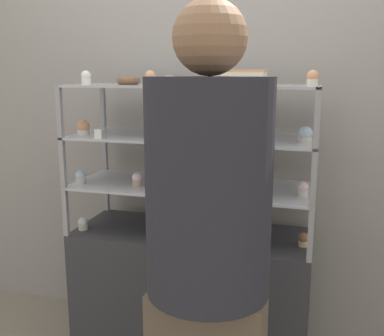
{
  "coord_description": "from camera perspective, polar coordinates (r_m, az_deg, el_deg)",
  "views": [
    {
      "loc": [
        0.6,
        -2.11,
        1.51
      ],
      "look_at": [
        0.0,
        0.0,
        1.05
      ],
      "focal_mm": 42.0,
      "sensor_mm": 36.0,
      "label": 1
    }
  ],
  "objects": [
    {
      "name": "price_tag_2",
      "position": [
        2.16,
        -11.85,
        4.23
      ],
      "size": [
        0.04,
        0.0,
        0.04
      ],
      "color": "white",
      "rests_on": "display_riser_middle"
    },
    {
      "name": "display_base",
      "position": [
        2.48,
        0.0,
        -15.85
      ],
      "size": [
        1.21,
        0.47,
        0.71
      ],
      "color": "#333338",
      "rests_on": "ground_plane"
    },
    {
      "name": "donut_glazed",
      "position": [
        2.29,
        -8.08,
        10.94
      ],
      "size": [
        0.12,
        0.12,
        0.04
      ],
      "color": "brown",
      "rests_on": "display_riser_upper"
    },
    {
      "name": "cupcake_12",
      "position": [
        2.02,
        15.06,
        10.96
      ],
      "size": [
        0.05,
        0.05,
        0.07
      ],
      "color": "beige",
      "rests_on": "display_riser_upper"
    },
    {
      "name": "cupcake_10",
      "position": [
        2.36,
        -13.31,
        11.13
      ],
      "size": [
        0.05,
        0.05,
        0.07
      ],
      "color": "white",
      "rests_on": "display_riser_upper"
    },
    {
      "name": "display_riser_lower",
      "position": [
        2.27,
        0.0,
        -2.53
      ],
      "size": [
        1.21,
        0.47,
        0.25
      ],
      "color": "#99999E",
      "rests_on": "display_base"
    },
    {
      "name": "price_tag_0",
      "position": [
        2.1,
        2.58,
        -9.87
      ],
      "size": [
        0.04,
        0.0,
        0.04
      ],
      "color": "white",
      "rests_on": "display_base"
    },
    {
      "name": "sheet_cake_frosted",
      "position": [
        2.12,
        6.16,
        11.39
      ],
      "size": [
        0.23,
        0.13,
        0.07
      ],
      "color": "beige",
      "rests_on": "display_riser_upper"
    },
    {
      "name": "cupcake_9",
      "position": [
        2.07,
        14.19,
        4.09
      ],
      "size": [
        0.06,
        0.06,
        0.07
      ],
      "color": "beige",
      "rests_on": "display_riser_middle"
    },
    {
      "name": "back_wall",
      "position": [
        2.57,
        2.34,
        7.17
      ],
      "size": [
        8.0,
        0.05,
        2.6
      ],
      "color": "gray",
      "rests_on": "ground_plane"
    },
    {
      "name": "layer_cake_centerpiece",
      "position": [
        2.25,
        -1.21,
        -0.61
      ],
      "size": [
        0.17,
        0.17,
        0.13
      ],
      "color": "#C66660",
      "rests_on": "display_riser_lower"
    },
    {
      "name": "cupcake_3",
      "position": [
        2.35,
        -13.96,
        -1.13
      ],
      "size": [
        0.05,
        0.05,
        0.07
      ],
      "color": "beige",
      "rests_on": "display_riser_lower"
    },
    {
      "name": "cupcake_1",
      "position": [
        2.28,
        -0.62,
        -7.8
      ],
      "size": [
        0.05,
        0.05,
        0.07
      ],
      "color": "white",
      "rests_on": "display_base"
    },
    {
      "name": "cupcake_5",
      "position": [
        2.1,
        6.12,
        -2.39
      ],
      "size": [
        0.05,
        0.05,
        0.07
      ],
      "color": "beige",
      "rests_on": "display_riser_lower"
    },
    {
      "name": "cupcake_11",
      "position": [
        2.19,
        -5.33,
        11.36
      ],
      "size": [
        0.05,
        0.05,
        0.07
      ],
      "color": "#CCB28C",
      "rests_on": "display_riser_upper"
    },
    {
      "name": "price_tag_1",
      "position": [
        2.03,
        1.67,
        -3.22
      ],
      "size": [
        0.04,
        0.0,
        0.04
      ],
      "color": "white",
      "rests_on": "display_riser_lower"
    },
    {
      "name": "cupcake_8",
      "position": [
        2.14,
        -0.88,
        4.72
      ],
      "size": [
        0.06,
        0.06,
        0.07
      ],
      "color": "beige",
      "rests_on": "display_riser_middle"
    },
    {
      "name": "customer_figure",
      "position": [
        1.5,
        2.07,
        -11.1
      ],
      "size": [
        0.4,
        0.4,
        1.73
      ],
      "color": "brown",
      "rests_on": "ground_plane"
    },
    {
      "name": "cupcake_2",
      "position": [
        2.21,
        13.98,
        -8.82
      ],
      "size": [
        0.05,
        0.05,
        0.07
      ],
      "color": "#CCB28C",
      "rests_on": "display_base"
    },
    {
      "name": "cupcake_6",
      "position": [
        2.11,
        13.87,
        -2.6
      ],
      "size": [
        0.05,
        0.05,
        0.07
      ],
      "color": "beige",
      "rests_on": "display_riser_lower"
    },
    {
      "name": "cupcake_0",
      "position": [
        2.42,
        -13.67,
        -6.9
      ],
      "size": [
        0.05,
        0.05,
        0.07
      ],
      "color": "beige",
      "rests_on": "display_base"
    },
    {
      "name": "display_riser_upper",
      "position": [
        2.2,
        0.0,
        10.15
      ],
      "size": [
        1.21,
        0.47,
        0.25
      ],
      "color": "#99999E",
      "rests_on": "display_riser_middle"
    },
    {
      "name": "cupcake_7",
      "position": [
        2.33,
        -13.61,
        4.99
      ],
      "size": [
        0.06,
        0.06,
        0.07
      ],
      "color": "white",
      "rests_on": "display_riser_middle"
    },
    {
      "name": "display_riser_middle",
      "position": [
        2.22,
        0.0,
        3.71
      ],
      "size": [
        1.21,
        0.47,
        0.25
      ],
      "color": "#99999E",
      "rests_on": "display_riser_lower"
    },
    {
      "name": "price_tag_3",
      "position": [
        2.0,
        -2.91,
        11.03
      ],
      "size": [
        0.04,
        0.0,
        0.04
      ],
      "color": "white",
      "rests_on": "display_riser_upper"
    },
    {
      "name": "cupcake_4",
      "position": [
        2.26,
        -7.0,
        -1.42
      ],
      "size": [
        0.05,
        0.05,
        0.07
      ],
      "color": "#CCB28C",
      "rests_on": "display_riser_lower"
    }
  ]
}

